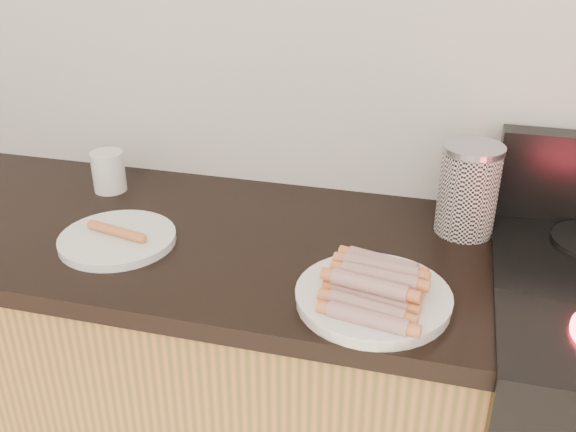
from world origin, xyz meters
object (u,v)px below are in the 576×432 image
(side_plate, at_px, (118,239))
(mug, at_px, (109,171))
(canister, at_px, (468,190))
(main_plate, at_px, (373,299))

(side_plate, relative_size, mug, 2.46)
(mug, bearing_deg, canister, 0.11)
(canister, bearing_deg, mug, -179.89)
(side_plate, relative_size, canister, 1.23)
(canister, bearing_deg, main_plate, -114.82)
(main_plate, bearing_deg, mug, 155.18)
(side_plate, distance_m, mug, 0.29)
(main_plate, distance_m, side_plate, 0.57)
(side_plate, bearing_deg, main_plate, -8.67)
(main_plate, relative_size, mug, 2.78)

